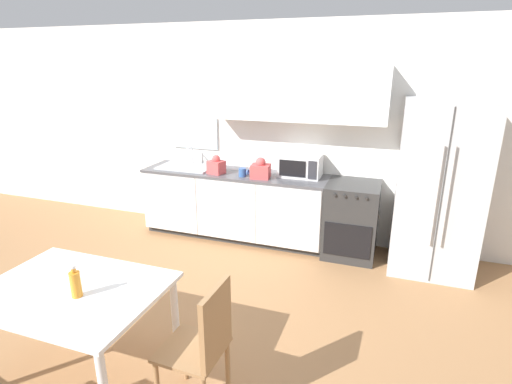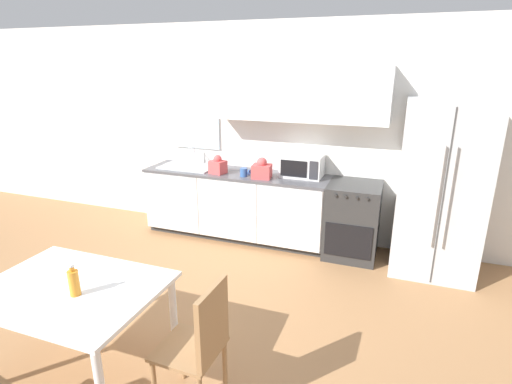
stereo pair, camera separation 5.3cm
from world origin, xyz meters
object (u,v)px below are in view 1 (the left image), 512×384
Objects in this scene: dining_chair_side at (205,340)px; drink_bottle at (76,283)px; dining_table at (72,300)px; microwave at (301,166)px; coffee_mug at (243,172)px; oven_range at (351,220)px; refrigerator at (438,189)px.

dining_chair_side is 0.94m from drink_bottle.
dining_chair_side reaches higher than dining_table.
microwave is 3.92× the size of coffee_mug.
oven_range is 1.77× the size of microwave.
oven_range is 3.14m from drink_bottle.
drink_bottle is (-0.18, -2.60, -0.11)m from coffee_mug.
dining_table is at bearing -96.65° from coffee_mug.
dining_table is (-0.30, -2.54, -0.29)m from coffee_mug.
refrigerator is at bearing 48.31° from drink_bottle.
coffee_mug reaches higher than dining_table.
oven_range is 3.85× the size of drink_bottle.
dining_table is (-0.95, -2.79, -0.38)m from microwave.
dining_chair_side is at bearing -89.06° from microwave.
microwave is 2.97m from dining_table.
oven_range is at bearing -11.33° from dining_chair_side.
microwave is 2.17× the size of drink_bottle.
refrigerator is 14.62× the size of coffee_mug.
coffee_mug is at bearing 83.35° from dining_table.
microwave is at bearing 71.09° from dining_table.
dining_table is (-1.62, -2.67, 0.20)m from oven_range.
drink_bottle is (0.12, -0.06, 0.19)m from dining_table.
microwave is at bearing 73.57° from drink_bottle.
microwave is at bearing 169.91° from oven_range.
dining_chair_side is at bearing -120.19° from refrigerator.
oven_range is at bearing 61.17° from drink_bottle.
oven_range is 0.71× the size of dining_table.
dining_chair_side is at bearing 6.42° from drink_bottle.
coffee_mug is (-0.66, -0.24, -0.08)m from microwave.
microwave is 0.71m from coffee_mug.
dining_table is 0.23m from drink_bottle.
coffee_mug reaches higher than drink_bottle.
dining_chair_side is (-0.62, -2.63, 0.09)m from oven_range.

